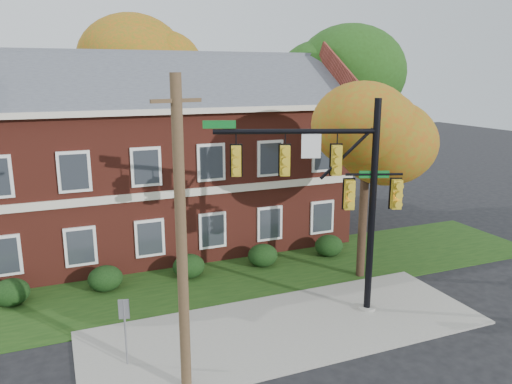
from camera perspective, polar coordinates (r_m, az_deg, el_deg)
name	(u,v)px	position (r m, az deg, el deg)	size (l,w,h in m)	color
ground	(301,343)	(17.29, 5.12, -16.77)	(120.00, 120.00, 0.00)	black
sidewalk	(287,328)	(18.05, 3.61, -15.22)	(14.00, 5.00, 0.08)	gray
grass_strip	(238,276)	(22.21, -2.12, -9.57)	(30.00, 6.00, 0.04)	#193811
apartment_building	(159,148)	(25.93, -11.00, 4.94)	(18.80, 8.80, 9.74)	maroon
hedge_far_left	(11,292)	(21.60, -26.24, -10.25)	(1.40, 1.26, 1.05)	black
hedge_left	(105,278)	(21.56, -16.84, -9.43)	(1.40, 1.26, 1.05)	black
hedge_center	(189,266)	(22.09, -7.69, -8.40)	(1.40, 1.26, 1.05)	black
hedge_right	(263,255)	(23.14, 0.78, -7.25)	(1.40, 1.26, 1.05)	black
hedge_far_right	(329,246)	(24.65, 8.32, -6.09)	(1.40, 1.26, 1.05)	black
tree_near_right	(374,124)	(21.12, 13.35, 7.57)	(4.50, 4.25, 8.58)	black
tree_right_rear	(344,83)	(30.74, 9.98, 12.13)	(6.30, 5.95, 10.62)	black
tree_far_rear	(152,71)	(33.62, -11.77, 13.37)	(6.84, 6.46, 11.52)	black
traffic_signal	(334,184)	(17.73, 8.88, 0.88)	(6.69, 2.60, 7.87)	gray
utility_pole	(181,241)	(13.25, -8.53, -5.51)	(1.34, 0.38, 8.70)	#4E3C24
sign_post	(125,321)	(15.80, -14.78, -14.11)	(0.32, 0.11, 2.20)	slate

